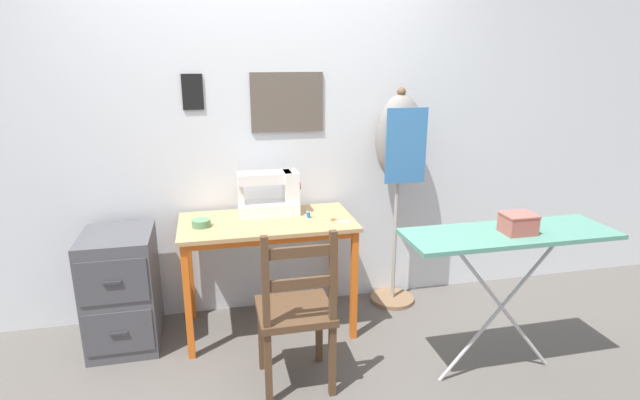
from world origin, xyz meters
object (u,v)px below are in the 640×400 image
thread_spool_near_machine (308,215)px  dress_form (399,150)px  ironing_board (509,240)px  scissors (337,220)px  sewing_machine (272,194)px  filing_cabinet (122,290)px  wooden_chair (296,312)px  storage_box (518,223)px  fabric_bowl (201,223)px

thread_spool_near_machine → dress_form: size_ratio=0.03×
ironing_board → scissors: bearing=138.4°
sewing_machine → filing_cabinet: 1.10m
scissors → wooden_chair: bearing=-124.4°
wooden_chair → storage_box: size_ratio=5.54×
filing_cabinet → ironing_board: (2.11, -0.80, 0.45)m
fabric_bowl → dress_form: bearing=8.6°
dress_form → wooden_chair: bearing=-137.1°
dress_form → storage_box: 1.05m
filing_cabinet → ironing_board: bearing=-20.7°
scissors → ironing_board: 1.03m
sewing_machine → wooden_chair: sewing_machine is taller
fabric_bowl → scissors: fabric_bowl is taller
fabric_bowl → thread_spool_near_machine: size_ratio=2.57×
ironing_board → storage_box: 0.11m
scissors → thread_spool_near_machine: bearing=151.6°
scissors → sewing_machine: bearing=148.7°
scissors → dress_form: size_ratio=0.08×
dress_form → ironing_board: size_ratio=1.36×
dress_form → filing_cabinet: bearing=-175.1°
filing_cabinet → ironing_board: 2.30m
scissors → filing_cabinet: (-1.34, 0.12, -0.39)m
sewing_machine → wooden_chair: (0.02, -0.77, -0.45)m
sewing_machine → thread_spool_near_machine: (0.21, -0.14, -0.11)m
thread_spool_near_machine → sewing_machine: bearing=146.5°
fabric_bowl → storage_box: 1.81m
ironing_board → thread_spool_near_machine: bearing=140.5°
fabric_bowl → storage_box: size_ratio=0.67×
filing_cabinet → storage_box: (2.13, -0.83, 0.55)m
thread_spool_near_machine → ironing_board: 1.21m
wooden_chair → dress_form: (0.87, 0.81, 0.69)m
wooden_chair → ironing_board: wooden_chair is taller
ironing_board → dress_form: bearing=105.4°
scissors → ironing_board: size_ratio=0.10×
fabric_bowl → thread_spool_near_machine: bearing=1.6°
storage_box → filing_cabinet: bearing=158.8°
sewing_machine → dress_form: (0.89, 0.04, 0.25)m
thread_spool_near_machine → wooden_chair: bearing=-107.6°
scissors → fabric_bowl: bearing=175.1°
fabric_bowl → storage_box: (1.63, -0.78, 0.13)m
sewing_machine → dress_form: 0.92m
fabric_bowl → filing_cabinet: size_ratio=0.15×
scissors → wooden_chair: wooden_chair is taller
thread_spool_near_machine → storage_box: 1.26m
sewing_machine → filing_cabinet: (-0.96, -0.12, -0.52)m
wooden_chair → dress_form: 1.37m
sewing_machine → storage_box: bearing=-38.7°
scissors → dress_form: dress_form is taller
wooden_chair → dress_form: dress_form is taller
fabric_bowl → ironing_board: 1.77m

